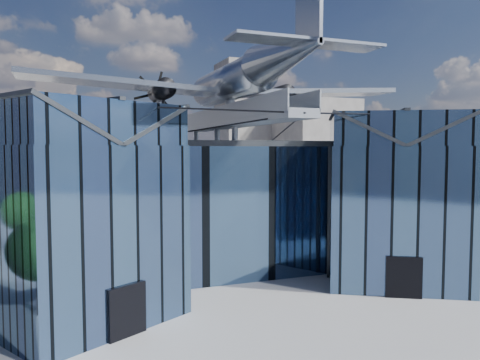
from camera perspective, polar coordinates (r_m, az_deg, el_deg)
name	(u,v)px	position (r m, az deg, el deg)	size (l,w,h in m)	color
ground_plane	(251,292)	(31.30, 1.34, -13.50)	(120.00, 120.00, 0.00)	gray
museum	(222,199)	(35.54, -2.20, -2.29)	(32.88, 24.50, 17.60)	#3E587E
bg_towers	(144,145)	(79.19, -11.64, 4.24)	(77.00, 24.50, 26.00)	gray
tree_plaza_e	(433,212)	(42.18, 22.45, -3.61)	(3.86, 3.86, 6.03)	#301F13
tree_side_e	(403,202)	(50.61, 19.23, -2.58)	(4.56, 4.56, 5.71)	#301F13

